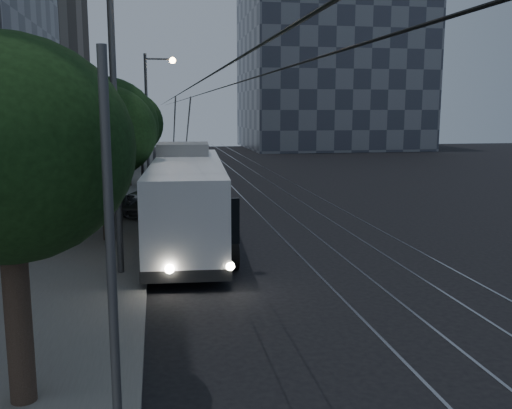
{
  "coord_description": "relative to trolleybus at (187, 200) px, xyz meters",
  "views": [
    {
      "loc": [
        -4.62,
        -18.11,
        5.15
      ],
      "look_at": [
        -1.17,
        1.6,
        1.77
      ],
      "focal_mm": 40.0,
      "sensor_mm": 36.0,
      "label": 1
    }
  ],
  "objects": [
    {
      "name": "pickup_silver",
      "position": [
        -0.8,
        6.77,
        -0.83
      ],
      "size": [
        4.53,
        6.82,
        1.74
      ],
      "primitive_type": "imported",
      "rotation": [
        0.0,
        0.0,
        -0.28
      ],
      "color": "#999AA0",
      "rests_on": "ground"
    },
    {
      "name": "tree_5",
      "position": [
        -3.33,
        30.24,
        2.5
      ],
      "size": [
        4.23,
        4.23,
        6.12
      ],
      "color": "#2E2219",
      "rests_on": "ground"
    },
    {
      "name": "tree_4",
      "position": [
        -3.5,
        25.59,
        2.59
      ],
      "size": [
        3.86,
        3.86,
        6.06
      ],
      "color": "#2E2219",
      "rests_on": "ground"
    },
    {
      "name": "car_white_d",
      "position": [
        0.32,
        26.77,
        -0.95
      ],
      "size": [
        3.22,
        4.74,
        1.5
      ],
      "primitive_type": "imported",
      "rotation": [
        0.0,
        0.0,
        0.36
      ],
      "color": "white",
      "rests_on": "ground"
    },
    {
      "name": "building_distant_right",
      "position": [
        21.5,
        51.47,
        10.3
      ],
      "size": [
        22.0,
        18.0,
        24.0
      ],
      "primitive_type": "cube",
      "color": "#3B404C",
      "rests_on": "ground"
    },
    {
      "name": "streetlamp_near",
      "position": [
        -1.89,
        -4.14,
        4.09
      ],
      "size": [
        2.33,
        0.44,
        9.57
      ],
      "color": "#515153",
      "rests_on": "ground"
    },
    {
      "name": "tree_2",
      "position": [
        -3.5,
        5.58,
        2.61
      ],
      "size": [
        5.1,
        5.1,
        6.61
      ],
      "color": "#2E2219",
      "rests_on": "ground"
    },
    {
      "name": "sidewalk",
      "position": [
        -4.0,
        16.47,
        -1.63
      ],
      "size": [
        5.0,
        90.0,
        0.15
      ],
      "primitive_type": "cube",
      "color": "slate",
      "rests_on": "ground"
    },
    {
      "name": "trolleybus",
      "position": [
        0.0,
        0.0,
        0.0
      ],
      "size": [
        3.36,
        12.43,
        5.63
      ],
      "rotation": [
        0.0,
        0.0,
        -0.07
      ],
      "color": "silver",
      "rests_on": "ground"
    },
    {
      "name": "ground",
      "position": [
        3.5,
        -3.53,
        -1.7
      ],
      "size": [
        120.0,
        120.0,
        0.0
      ],
      "primitive_type": "plane",
      "color": "black",
      "rests_on": "ground"
    },
    {
      "name": "tree_3",
      "position": [
        -3.0,
        16.34,
        2.45
      ],
      "size": [
        4.79,
        4.79,
        6.32
      ],
      "color": "#2E2219",
      "rests_on": "ground"
    },
    {
      "name": "car_white_b",
      "position": [
        -0.8,
        16.88,
        -1.01
      ],
      "size": [
        2.46,
        4.96,
        1.39
      ],
      "primitive_type": "imported",
      "rotation": [
        0.0,
        0.0,
        -0.11
      ],
      "color": "white",
      "rests_on": "ground"
    },
    {
      "name": "car_white_a",
      "position": [
        0.56,
        11.53,
        -1.09
      ],
      "size": [
        2.03,
        3.77,
        1.22
      ],
      "primitive_type": "imported",
      "rotation": [
        0.0,
        0.0,
        0.17
      ],
      "color": "#B9B9BE",
      "rests_on": "ground"
    },
    {
      "name": "streetlamp_far",
      "position": [
        -1.3,
        19.08,
        3.69
      ],
      "size": [
        2.18,
        0.44,
        8.85
      ],
      "color": "#515153",
      "rests_on": "ground"
    },
    {
      "name": "tram_rails",
      "position": [
        6.0,
        16.47,
        -1.69
      ],
      "size": [
        4.52,
        90.0,
        0.02
      ],
      "color": "#9798A0",
      "rests_on": "ground"
    },
    {
      "name": "tree_1",
      "position": [
        -3.0,
        0.48,
        2.55
      ],
      "size": [
        3.88,
        3.88,
        6.03
      ],
      "color": "#2E2219",
      "rests_on": "ground"
    },
    {
      "name": "car_white_c",
      "position": [
        0.8,
        22.95,
        -1.02
      ],
      "size": [
        2.5,
        4.37,
        1.36
      ],
      "primitive_type": "imported",
      "rotation": [
        0.0,
        0.0,
        0.27
      ],
      "color": "silver",
      "rests_on": "ground"
    },
    {
      "name": "tree_0",
      "position": [
        -3.5,
        -11.91,
        2.77
      ],
      "size": [
        4.12,
        4.12,
        6.36
      ],
      "color": "#2E2219",
      "rests_on": "ground"
    },
    {
      "name": "overhead_wires",
      "position": [
        -1.47,
        16.47,
        1.77
      ],
      "size": [
        2.23,
        90.0,
        6.0
      ],
      "color": "black",
      "rests_on": "ground"
    }
  ]
}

